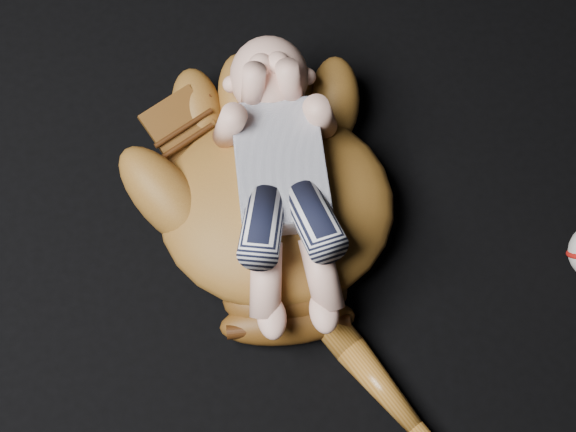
{
  "coord_description": "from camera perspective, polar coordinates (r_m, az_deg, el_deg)",
  "views": [
    {
      "loc": [
        0.0,
        -0.38,
        1.06
      ],
      "look_at": [
        0.05,
        0.05,
        0.08
      ],
      "focal_mm": 50.0,
      "sensor_mm": 36.0,
      "label": 1
    }
  ],
  "objects": [
    {
      "name": "newborn_baby",
      "position": [
        1.02,
        -0.34,
        2.25
      ],
      "size": [
        0.19,
        0.41,
        0.16
      ],
      "primitive_type": null,
      "rotation": [
        0.0,
        0.0,
        0.0
      ],
      "color": "#E3A892",
      "rests_on": "baseball_glove"
    },
    {
      "name": "baseball_glove",
      "position": [
        1.08,
        -0.83,
        1.11
      ],
      "size": [
        0.41,
        0.46,
        0.14
      ],
      "primitive_type": null,
      "rotation": [
        0.0,
        0.0,
        -0.02
      ],
      "color": "brown",
      "rests_on": "ground"
    },
    {
      "name": "baseball_bat",
      "position": [
        1.07,
        5.4,
        -10.51
      ],
      "size": [
        0.29,
        0.43,
        0.04
      ],
      "primitive_type": null,
      "rotation": [
        0.0,
        0.0,
        0.55
      ],
      "color": "#91571C",
      "rests_on": "ground"
    }
  ]
}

